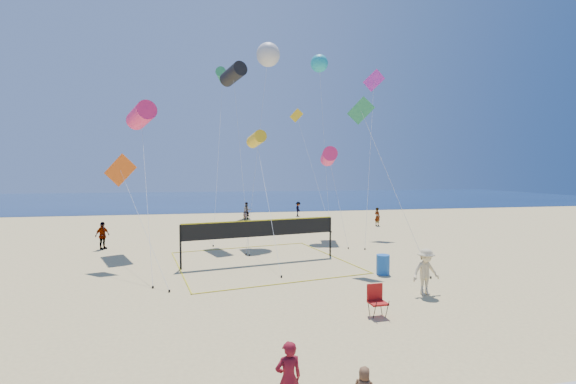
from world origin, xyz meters
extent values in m
plane|color=#D1B676|center=(0.00, 0.00, 0.00)|extent=(120.00, 120.00, 0.00)
cube|color=#10244C|center=(0.00, 62.00, 0.01)|extent=(140.00, 50.00, 0.03)
imported|color=maroon|center=(-1.92, -1.96, 0.77)|extent=(0.61, 0.45, 1.54)
imported|color=beige|center=(4.94, 4.57, 0.93)|extent=(1.27, 0.82, 1.85)
imported|color=gray|center=(-10.38, 16.72, 0.88)|extent=(0.94, 1.09, 1.75)
imported|color=gray|center=(-0.90, 21.10, 0.91)|extent=(1.52, 1.62, 1.82)
imported|color=gray|center=(11.25, 23.44, 0.83)|extent=(0.60, 0.71, 1.67)
imported|color=gray|center=(-0.02, 31.03, 0.86)|extent=(0.95, 0.80, 1.73)
imported|color=gray|center=(5.78, 32.25, 0.80)|extent=(0.64, 1.06, 1.59)
cube|color=#A41412|center=(2.07, 2.71, 0.47)|extent=(0.61, 0.57, 0.06)
cube|color=#A41412|center=(2.06, 2.94, 0.79)|extent=(0.58, 0.10, 0.58)
cylinder|color=black|center=(1.86, 2.48, 0.26)|extent=(0.05, 0.29, 0.75)
cylinder|color=black|center=(1.83, 2.90, 0.26)|extent=(0.05, 0.29, 0.75)
cylinder|color=black|center=(2.32, 2.52, 0.26)|extent=(0.05, 0.29, 0.75)
cylinder|color=black|center=(2.29, 2.93, 0.26)|extent=(0.05, 0.29, 0.75)
cylinder|color=#1B59B3|center=(4.58, 7.75, 0.47)|extent=(0.68, 0.68, 0.94)
cylinder|color=black|center=(-5.05, 10.50, 1.13)|extent=(0.10, 0.10, 2.26)
cylinder|color=black|center=(3.29, 12.13, 1.13)|extent=(0.10, 0.10, 2.26)
cube|color=black|center=(-0.88, 11.32, 1.84)|extent=(8.34, 1.65, 0.85)
cube|color=gold|center=(-0.88, 11.32, 2.29)|extent=(8.34, 1.66, 0.06)
cube|color=gold|center=(-0.06, 7.15, 0.01)|extent=(8.54, 1.72, 0.02)
cube|color=gold|center=(-1.69, 15.48, 0.01)|extent=(8.54, 1.72, 0.02)
cylinder|color=#F32569|center=(-7.85, 16.49, 8.48)|extent=(2.33, 3.17, 1.60)
cylinder|color=silver|center=(-6.89, 11.99, 4.27)|extent=(1.92, 9.02, 8.44)
cylinder|color=black|center=(-5.94, 7.49, 0.05)|extent=(0.08, 0.08, 0.10)
cylinder|color=black|center=(-1.94, 18.94, 11.93)|extent=(1.96, 2.76, 1.39)
cylinder|color=silver|center=(-1.65, 15.94, 5.99)|extent=(0.59, 6.00, 11.89)
cylinder|color=black|center=(-1.36, 12.95, 0.05)|extent=(0.08, 0.08, 0.10)
cylinder|color=yellow|center=(-0.52, 16.80, 7.14)|extent=(1.23, 2.17, 1.12)
cylinder|color=silver|center=(-0.42, 12.44, 3.59)|extent=(0.22, 8.73, 7.10)
cylinder|color=black|center=(-0.31, 8.08, 0.05)|extent=(0.08, 0.08, 0.10)
cube|color=#F25B15|center=(-8.18, 12.17, 5.01)|extent=(1.74, 0.44, 1.76)
cylinder|color=silver|center=(-6.69, 9.48, 2.53)|extent=(3.00, 5.40, 4.97)
cylinder|color=black|center=(-5.19, 6.79, 0.05)|extent=(0.08, 0.08, 0.10)
cube|color=#2C8F53|center=(4.32, 10.13, 8.16)|extent=(1.32, 0.72, 1.46)
cylinder|color=silver|center=(5.37, 8.38, 4.11)|extent=(2.12, 3.52, 8.12)
cylinder|color=black|center=(6.43, 6.62, 0.05)|extent=(0.08, 0.08, 0.10)
cube|color=#C42EB9|center=(9.48, 20.44, 12.35)|extent=(1.82, 0.33, 1.81)
cylinder|color=silver|center=(7.72, 16.93, 6.20)|extent=(3.53, 7.05, 12.31)
cylinder|color=black|center=(5.97, 13.41, 0.05)|extent=(0.08, 0.08, 0.10)
sphere|color=silver|center=(0.67, 19.44, 13.60)|extent=(1.85, 1.85, 1.75)
cylinder|color=silver|center=(-0.44, 16.34, 6.83)|extent=(2.24, 6.22, 13.56)
cylinder|color=black|center=(-1.55, 13.24, 0.05)|extent=(0.08, 0.08, 0.10)
sphere|color=#1CA1B2|center=(4.90, 20.54, 13.49)|extent=(1.41, 1.41, 1.37)
cylinder|color=silver|center=(4.50, 17.59, 6.77)|extent=(0.82, 5.91, 13.45)
cylinder|color=black|center=(4.10, 14.64, 0.05)|extent=(0.08, 0.08, 0.10)
cylinder|color=#2C8F53|center=(-2.51, 26.01, 13.49)|extent=(1.34, 2.31, 1.19)
cylinder|color=silver|center=(-2.98, 21.14, 6.77)|extent=(0.96, 9.76, 13.45)
cylinder|color=black|center=(-3.46, 16.26, 0.05)|extent=(0.08, 0.08, 0.10)
cube|color=yellow|center=(4.49, 27.22, 10.36)|extent=(1.24, 0.57, 1.33)
cylinder|color=silver|center=(5.24, 23.88, 5.20)|extent=(1.51, 6.70, 10.32)
cylinder|color=black|center=(5.98, 20.54, 0.05)|extent=(0.08, 0.08, 0.10)
cylinder|color=#F32569|center=(5.00, 18.15, 6.06)|extent=(1.57, 2.72, 1.40)
cylinder|color=silver|center=(5.01, 16.01, 3.05)|extent=(0.05, 4.30, 6.02)
cylinder|color=black|center=(5.03, 13.86, 0.05)|extent=(0.08, 0.08, 0.10)
camera|label=1|loc=(-3.34, -9.32, 4.92)|focal=24.00mm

